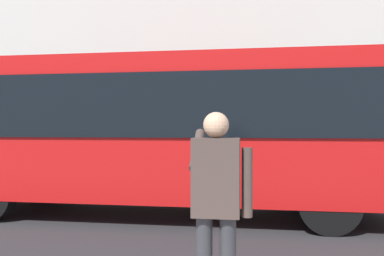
# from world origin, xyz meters

# --- Properties ---
(ground_plane) EXTENTS (60.00, 60.00, 0.00)m
(ground_plane) POSITION_xyz_m (0.00, 0.00, 0.00)
(ground_plane) COLOR #2B2B2D
(building_facade_far) EXTENTS (28.00, 1.55, 12.00)m
(building_facade_far) POSITION_xyz_m (-0.02, -6.80, 5.99)
(building_facade_far) COLOR beige
(building_facade_far) RESTS_ON ground_plane
(red_bus) EXTENTS (9.05, 2.54, 3.08)m
(red_bus) POSITION_xyz_m (1.75, 0.07, 1.68)
(red_bus) COLOR red
(red_bus) RESTS_ON ground_plane
(pedestrian_photographer) EXTENTS (0.53, 0.52, 1.70)m
(pedestrian_photographer) POSITION_xyz_m (0.28, 4.34, 1.14)
(pedestrian_photographer) COLOR #2D2D33
(pedestrian_photographer) RESTS_ON sidewalk_curb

